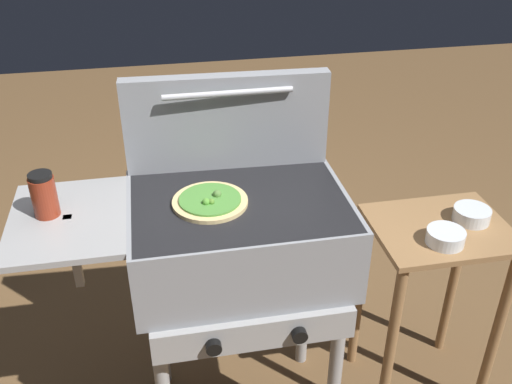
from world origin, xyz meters
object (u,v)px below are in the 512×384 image
at_px(sauce_jar, 44,195).
at_px(topping_bowl_far, 445,237).
at_px(prep_table, 432,276).
at_px(grill, 235,242).
at_px(topping_bowl_near, 472,215).
at_px(pizza_veggie, 210,201).

xyz_separation_m(sauce_jar, topping_bowl_far, (1.16, -0.11, -0.22)).
height_order(sauce_jar, prep_table, sauce_jar).
bearing_deg(grill, topping_bowl_far, -7.30).
distance_m(sauce_jar, topping_bowl_near, 1.32).
distance_m(grill, prep_table, 0.71).
height_order(topping_bowl_near, topping_bowl_far, same).
bearing_deg(sauce_jar, grill, -2.98).
bearing_deg(pizza_veggie, topping_bowl_far, -6.42).
xyz_separation_m(grill, topping_bowl_near, (0.78, 0.02, -0.01)).
distance_m(sauce_jar, prep_table, 1.27).
height_order(grill, prep_table, grill).
distance_m(grill, sauce_jar, 0.56).
xyz_separation_m(grill, prep_table, (0.67, 0.00, -0.24)).
distance_m(pizza_veggie, prep_table, 0.84).
relative_size(sauce_jar, topping_bowl_near, 1.08).
relative_size(grill, pizza_veggie, 4.43).
relative_size(grill, sauce_jar, 7.47).
distance_m(prep_table, topping_bowl_near, 0.25).
bearing_deg(prep_table, grill, -179.63).
distance_m(grill, pizza_veggie, 0.17).
bearing_deg(topping_bowl_far, prep_table, 69.15).
relative_size(sauce_jar, topping_bowl_far, 1.09).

